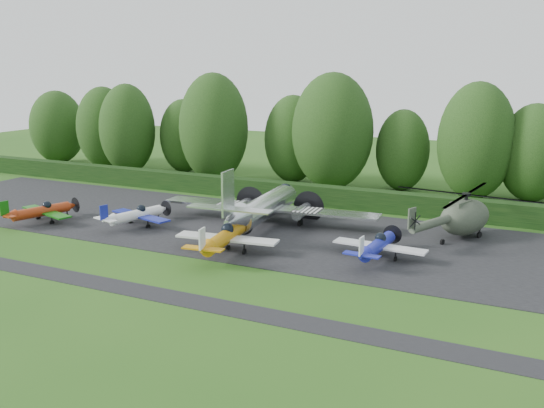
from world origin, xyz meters
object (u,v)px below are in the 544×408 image
at_px(light_plane_blue, 378,246).
at_px(helicopter, 465,214).
at_px(light_plane_orange, 224,238).
at_px(light_plane_white, 136,215).
at_px(transport_plane, 264,207).
at_px(light_plane_red, 41,211).

xyz_separation_m(light_plane_blue, helicopter, (4.71, 8.63, 0.90)).
height_order(light_plane_orange, light_plane_blue, light_plane_orange).
distance_m(light_plane_white, light_plane_blue, 21.47).
bearing_deg(transport_plane, light_plane_orange, -79.61).
xyz_separation_m(light_plane_white, light_plane_blue, (21.47, 0.06, 0.04)).
distance_m(light_plane_white, helicopter, 27.61).
xyz_separation_m(light_plane_red, helicopter, (34.66, 11.24, 0.93)).
bearing_deg(helicopter, light_plane_orange, -164.22).
distance_m(light_plane_red, light_plane_orange, 19.31).
bearing_deg(light_plane_white, transport_plane, 11.08).
bearing_deg(light_plane_blue, transport_plane, 154.61).
xyz_separation_m(transport_plane, light_plane_blue, (11.51, -4.72, -0.67)).
bearing_deg(light_plane_red, light_plane_orange, -19.08).
bearing_deg(helicopter, light_plane_white, 175.85).
relative_size(light_plane_blue, helicopter, 0.53).
xyz_separation_m(transport_plane, light_plane_red, (-18.44, -7.32, -0.70)).
bearing_deg(helicopter, light_plane_red, 175.45).
bearing_deg(light_plane_orange, light_plane_blue, 25.70).
relative_size(light_plane_white, helicopter, 0.51).
bearing_deg(transport_plane, light_plane_blue, -17.80).
xyz_separation_m(light_plane_red, light_plane_orange, (19.29, -0.90, 0.19)).
distance_m(transport_plane, light_plane_white, 11.07).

